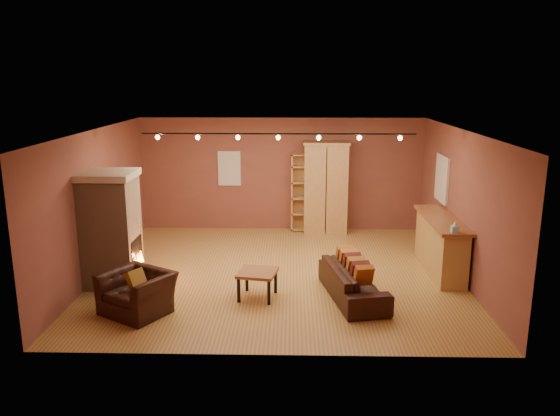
{
  "coord_description": "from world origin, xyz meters",
  "views": [
    {
      "loc": [
        0.28,
        -10.14,
        3.77
      ],
      "look_at": [
        0.03,
        0.2,
        1.27
      ],
      "focal_mm": 35.0,
      "sensor_mm": 36.0,
      "label": 1
    }
  ],
  "objects_px": {
    "loveseat": "(353,276)",
    "coffee_table": "(257,275)",
    "fireplace": "(111,229)",
    "armoire": "(325,187)",
    "armchair": "(137,286)",
    "bar_counter": "(440,244)",
    "bookcase": "(307,192)"
  },
  "relations": [
    {
      "from": "loveseat",
      "to": "coffee_table",
      "type": "bearing_deg",
      "value": 80.01
    },
    {
      "from": "loveseat",
      "to": "coffee_table",
      "type": "distance_m",
      "value": 1.67
    },
    {
      "from": "armchair",
      "to": "fireplace",
      "type": "bearing_deg",
      "value": 153.14
    },
    {
      "from": "fireplace",
      "to": "loveseat",
      "type": "xyz_separation_m",
      "value": [
        4.38,
        -0.58,
        -0.66
      ]
    },
    {
      "from": "fireplace",
      "to": "armoire",
      "type": "distance_m",
      "value": 5.45
    },
    {
      "from": "armoire",
      "to": "coffee_table",
      "type": "bearing_deg",
      "value": -108.64
    },
    {
      "from": "armoire",
      "to": "loveseat",
      "type": "xyz_separation_m",
      "value": [
        0.26,
        -4.14,
        -0.73
      ]
    },
    {
      "from": "armoire",
      "to": "loveseat",
      "type": "distance_m",
      "value": 4.21
    },
    {
      "from": "bookcase",
      "to": "bar_counter",
      "type": "height_order",
      "value": "bookcase"
    },
    {
      "from": "armoire",
      "to": "bar_counter",
      "type": "bearing_deg",
      "value": -52.5
    },
    {
      "from": "fireplace",
      "to": "bookcase",
      "type": "xyz_separation_m",
      "value": [
        3.68,
        3.75,
        -0.07
      ]
    },
    {
      "from": "bar_counter",
      "to": "armoire",
      "type": "bearing_deg",
      "value": 127.5
    },
    {
      "from": "armchair",
      "to": "loveseat",
      "type": "bearing_deg",
      "value": 42.62
    },
    {
      "from": "fireplace",
      "to": "coffee_table",
      "type": "xyz_separation_m",
      "value": [
        2.72,
        -0.61,
        -0.65
      ]
    },
    {
      "from": "fireplace",
      "to": "armoire",
      "type": "bearing_deg",
      "value": 40.83
    },
    {
      "from": "armoire",
      "to": "armchair",
      "type": "bearing_deg",
      "value": -124.52
    },
    {
      "from": "bookcase",
      "to": "armoire",
      "type": "relative_size",
      "value": 0.86
    },
    {
      "from": "armoire",
      "to": "armchair",
      "type": "xyz_separation_m",
      "value": [
        -3.33,
        -4.85,
        -0.67
      ]
    },
    {
      "from": "bookcase",
      "to": "bar_counter",
      "type": "distance_m",
      "value": 3.93
    },
    {
      "from": "armoire",
      "to": "armchair",
      "type": "height_order",
      "value": "armoire"
    },
    {
      "from": "loveseat",
      "to": "coffee_table",
      "type": "relative_size",
      "value": 2.73
    },
    {
      "from": "fireplace",
      "to": "armchair",
      "type": "distance_m",
      "value": 1.62
    },
    {
      "from": "fireplace",
      "to": "loveseat",
      "type": "bearing_deg",
      "value": -7.52
    },
    {
      "from": "armoire",
      "to": "bookcase",
      "type": "bearing_deg",
      "value": 157.73
    },
    {
      "from": "armoire",
      "to": "coffee_table",
      "type": "distance_m",
      "value": 4.47
    },
    {
      "from": "bar_counter",
      "to": "loveseat",
      "type": "xyz_separation_m",
      "value": [
        -1.86,
        -1.38,
        -0.15
      ]
    },
    {
      "from": "bar_counter",
      "to": "coffee_table",
      "type": "bearing_deg",
      "value": -158.09
    },
    {
      "from": "fireplace",
      "to": "armchair",
      "type": "relative_size",
      "value": 1.7
    },
    {
      "from": "bookcase",
      "to": "loveseat",
      "type": "xyz_separation_m",
      "value": [
        0.7,
        -4.32,
        -0.59
      ]
    },
    {
      "from": "bookcase",
      "to": "armchair",
      "type": "xyz_separation_m",
      "value": [
        -2.89,
        -5.03,
        -0.53
      ]
    },
    {
      "from": "coffee_table",
      "to": "bar_counter",
      "type": "bearing_deg",
      "value": 21.91
    },
    {
      "from": "fireplace",
      "to": "loveseat",
      "type": "relative_size",
      "value": 1.05
    }
  ]
}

